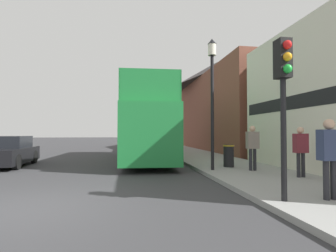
% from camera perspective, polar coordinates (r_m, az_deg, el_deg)
% --- Properties ---
extents(ground_plane, '(144.00, 144.00, 0.00)m').
position_cam_1_polar(ground_plane, '(26.93, -13.56, -4.88)').
color(ground_plane, '#333335').
extents(sidewalk, '(3.60, 108.00, 0.14)m').
position_cam_1_polar(sidewalk, '(24.31, 2.13, -5.12)').
color(sidewalk, gray).
rests_on(sidewalk, ground_plane).
extents(brick_terrace_rear, '(6.00, 25.29, 9.18)m').
position_cam_1_polar(brick_terrace_rear, '(28.75, 10.35, 4.48)').
color(brick_terrace_rear, brown).
rests_on(brick_terrace_rear, ground_plane).
extents(tour_bus, '(3.01, 11.02, 4.17)m').
position_cam_1_polar(tour_bus, '(15.57, -4.68, -0.63)').
color(tour_bus, '#1E7A38').
rests_on(tour_bus, ground_plane).
extents(parked_car_ahead_of_bus, '(1.87, 4.03, 1.40)m').
position_cam_1_polar(parked_car_ahead_of_bus, '(23.69, -4.76, -3.80)').
color(parked_car_ahead_of_bus, black).
rests_on(parked_car_ahead_of_bus, ground_plane).
extents(parked_car_far_side, '(1.89, 4.08, 1.45)m').
position_cam_1_polar(parked_car_far_side, '(14.61, -31.34, -4.91)').
color(parked_car_far_side, black).
rests_on(parked_car_far_side, ground_plane).
extents(pedestrian_nearest, '(0.46, 0.25, 1.76)m').
position_cam_1_polar(pedestrian_nearest, '(6.74, 31.70, -4.63)').
color(pedestrian_nearest, '#232328').
rests_on(pedestrian_nearest, sidewalk).
extents(pedestrian_second, '(0.43, 0.24, 1.65)m').
position_cam_1_polar(pedestrian_second, '(9.67, 26.90, -4.07)').
color(pedestrian_second, '#232328').
rests_on(pedestrian_second, sidewalk).
extents(pedestrian_third, '(0.45, 0.25, 1.74)m').
position_cam_1_polar(pedestrian_third, '(10.71, 17.92, -3.63)').
color(pedestrian_third, '#232328').
rests_on(pedestrian_third, sidewalk).
extents(traffic_signal, '(0.28, 0.42, 3.48)m').
position_cam_1_polar(traffic_signal, '(6.23, 23.87, 8.81)').
color(traffic_signal, black).
rests_on(traffic_signal, sidewalk).
extents(lamp_post_nearest, '(0.35, 0.35, 5.22)m').
position_cam_1_polar(lamp_post_nearest, '(10.73, 9.59, 9.81)').
color(lamp_post_nearest, black).
rests_on(lamp_post_nearest, sidewalk).
extents(lamp_post_second, '(0.35, 0.35, 5.21)m').
position_cam_1_polar(lamp_post_second, '(19.21, 0.81, 4.74)').
color(lamp_post_second, black).
rests_on(lamp_post_second, sidewalk).
extents(lamp_post_third, '(0.35, 0.35, 4.67)m').
position_cam_1_polar(lamp_post_third, '(27.92, -1.83, 2.10)').
color(lamp_post_third, black).
rests_on(lamp_post_third, sidewalk).
extents(litter_bin, '(0.48, 0.48, 0.95)m').
position_cam_1_polar(litter_bin, '(11.60, 13.07, -6.18)').
color(litter_bin, black).
rests_on(litter_bin, sidewalk).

